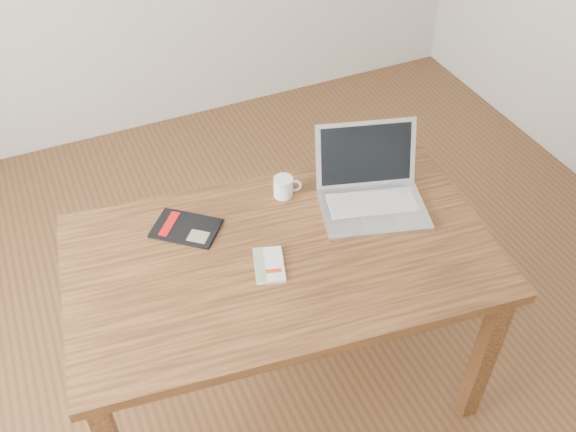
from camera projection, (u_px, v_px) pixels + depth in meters
name	position (u px, v px, depth m)	size (l,w,h in m)	color
room	(275.00, 93.00, 1.76)	(4.04, 4.04, 2.70)	brown
desk	(282.00, 271.00, 2.21)	(1.53, 0.99, 0.75)	#56341A
white_guidebook	(269.00, 265.00, 2.10)	(0.14, 0.18, 0.01)	silver
black_guidebook	(186.00, 228.00, 2.23)	(0.27, 0.26, 0.01)	black
laptop	(371.00, 190.00, 2.31)	(0.45, 0.43, 0.25)	silver
coffee_mug	(284.00, 186.00, 2.34)	(0.10, 0.07, 0.08)	white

